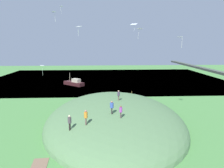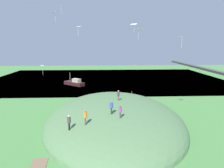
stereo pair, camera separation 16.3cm
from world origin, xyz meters
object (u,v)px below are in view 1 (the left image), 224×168
person_near_shore (112,106)px  kite_4 (140,29)px  person_with_child (86,116)px  kite_5 (42,66)px  person_watching_kites (119,94)px  kite_1 (134,24)px  boat_on_lake (74,83)px  kite_0 (61,7)px  person_walking_path (121,110)px  person_on_hilltop (70,121)px  mooring_post (132,94)px  kite_6 (180,38)px  kite_2 (79,27)px  kite_7 (54,12)px

person_near_shore → kite_4: size_ratio=0.80×
person_with_child → kite_5: kite_5 is taller
person_watching_kites → kite_1: size_ratio=1.08×
boat_on_lake → kite_0: 24.13m
person_with_child → kite_1: (-15.94, 7.98, 11.97)m
boat_on_lake → person_walking_path: size_ratio=4.10×
boat_on_lake → person_on_hilltop: bearing=-42.5°
person_on_hilltop → mooring_post: size_ratio=1.46×
person_walking_path → kite_6: (-9.15, 10.42, 9.14)m
person_with_child → kite_1: kite_1 is taller
person_walking_path → kite_2: (-13.36, -6.24, 11.09)m
kite_5 → person_with_child: bearing=25.5°
boat_on_lake → mooring_post: boat_on_lake is taller
boat_on_lake → person_watching_kites: size_ratio=4.05×
boat_on_lake → person_watching_kites: (30.37, 10.73, 3.58)m
person_near_shore → person_walking_path: bearing=-145.9°
person_near_shore → kite_1: 18.41m
person_walking_path → kite_7: bearing=15.2°
person_on_hilltop → kite_1: bearing=166.6°
kite_4 → kite_7: bearing=-106.8°
kite_4 → kite_7: kite_7 is taller
boat_on_lake → person_near_shore: size_ratio=3.74×
person_watching_kites → person_walking_path: bearing=98.0°
person_near_shore → boat_on_lake: bearing=8.8°
person_watching_kites → person_with_child: bearing=71.7°
person_near_shore → person_on_hilltop: person_near_shore is taller
person_watching_kites → mooring_post: person_watching_kites is taller
person_walking_path → kite_0: kite_0 is taller
mooring_post → person_near_shore: bearing=-14.9°
kite_4 → kite_1: bearing=-21.8°
person_with_child → kite_4: (-21.00, 10.00, 11.44)m
kite_4 → kite_6: kite_4 is taller
person_walking_path → kite_6: bearing=-60.5°
person_with_child → person_on_hilltop: person_with_child is taller
kite_2 → kite_5: 14.85m
kite_0 → kite_1: size_ratio=1.08×
kite_2 → kite_7: 14.51m
person_with_child → person_on_hilltop: size_ratio=1.00×
person_on_hilltop → kite_4: size_ratio=0.84×
boat_on_lake → kite_7: size_ratio=3.07×
kite_1 → person_on_hilltop: bearing=-31.0°
kite_5 → kite_7: (-3.39, 2.42, 11.80)m
kite_0 → person_with_child: bearing=15.2°
person_walking_path → kite_4: 23.53m
kite_2 → kite_4: size_ratio=0.79×
boat_on_lake → kite_2: bearing=-38.9°
kite_1 → kite_7: (-10.70, -16.65, 3.47)m
kite_5 → kite_7: bearing=144.5°
kite_1 → boat_on_lake: bearing=-148.3°
person_watching_kites → person_walking_path: size_ratio=1.01×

